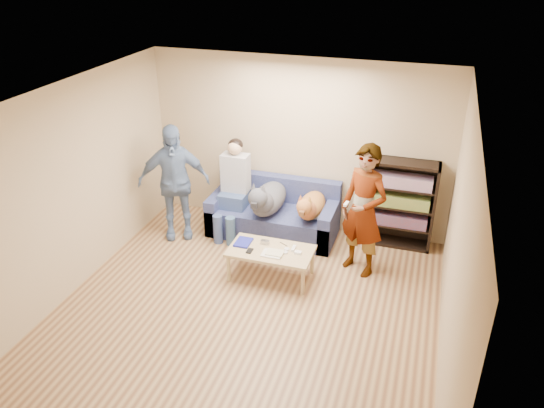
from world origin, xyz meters
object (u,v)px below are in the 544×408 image
(bookshelf, at_px, (399,202))
(coffee_table, at_px, (271,253))
(sofa, at_px, (274,216))
(dog_gray, at_px, (267,199))
(person_standing_left, at_px, (174,182))
(camera_silver, at_px, (265,242))
(person_seated, at_px, (234,184))
(notebook_blue, at_px, (243,242))
(dog_tan, at_px, (310,206))
(person_standing_right, at_px, (364,211))

(bookshelf, bearing_deg, coffee_table, -136.76)
(sofa, xyz_separation_m, dog_gray, (-0.04, -0.22, 0.37))
(dog_gray, height_order, bookshelf, bookshelf)
(person_standing_left, bearing_deg, camera_silver, -44.14)
(person_seated, bearing_deg, coffee_table, -48.60)
(notebook_blue, xyz_separation_m, coffee_table, (0.40, -0.05, -0.06))
(camera_silver, bearing_deg, person_seated, 130.90)
(person_seated, bearing_deg, dog_tan, -1.39)
(bookshelf, bearing_deg, sofa, -172.60)
(person_standing_right, relative_size, notebook_blue, 6.92)
(person_standing_left, bearing_deg, person_standing_right, -28.08)
(person_standing_left, height_order, sofa, person_standing_left)
(person_standing_right, height_order, notebook_blue, person_standing_right)
(camera_silver, height_order, dog_tan, dog_tan)
(camera_silver, relative_size, bookshelf, 0.08)
(bookshelf, bearing_deg, dog_tan, -162.13)
(person_standing_right, relative_size, dog_gray, 1.42)
(camera_silver, height_order, bookshelf, bookshelf)
(notebook_blue, xyz_separation_m, person_seated, (-0.51, 0.98, 0.34))
(notebook_blue, relative_size, sofa, 0.14)
(camera_silver, height_order, person_seated, person_seated)
(coffee_table, bearing_deg, bookshelf, 43.24)
(person_standing_right, bearing_deg, person_seated, -166.33)
(sofa, distance_m, person_seated, 0.78)
(notebook_blue, bearing_deg, sofa, 85.76)
(person_standing_left, xyz_separation_m, coffee_table, (1.68, -0.64, -0.50))
(notebook_blue, distance_m, sofa, 1.12)
(dog_gray, bearing_deg, coffee_table, -69.03)
(sofa, bearing_deg, camera_silver, -79.24)
(sofa, xyz_separation_m, bookshelf, (1.80, 0.23, 0.40))
(dog_gray, bearing_deg, notebook_blue, -92.42)
(notebook_blue, height_order, bookshelf, bookshelf)
(notebook_blue, xyz_separation_m, dog_tan, (0.67, 0.95, 0.18))
(dog_tan, distance_m, coffee_table, 1.07)
(person_standing_left, xyz_separation_m, bookshelf, (3.16, 0.76, -0.20))
(person_standing_right, relative_size, sofa, 0.95)
(person_seated, bearing_deg, notebook_blue, -62.54)
(dog_gray, distance_m, coffee_table, 1.05)
(person_standing_right, bearing_deg, camera_silver, -133.51)
(notebook_blue, relative_size, person_seated, 0.18)
(sofa, bearing_deg, person_standing_left, -159.07)
(person_standing_right, xyz_separation_m, sofa, (-1.41, 0.63, -0.62))
(person_standing_right, xyz_separation_m, coffee_table, (-1.09, -0.53, -0.53))
(camera_silver, xyz_separation_m, person_seated, (-0.79, 0.91, 0.33))
(notebook_blue, xyz_separation_m, bookshelf, (1.88, 1.34, 0.25))
(person_standing_left, relative_size, bookshelf, 1.35)
(sofa, height_order, dog_gray, dog_gray)
(person_standing_right, relative_size, dog_tan, 1.58)
(dog_gray, distance_m, bookshelf, 1.90)
(person_standing_right, distance_m, sofa, 1.66)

